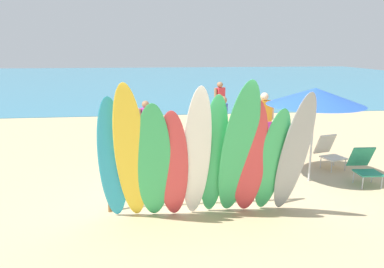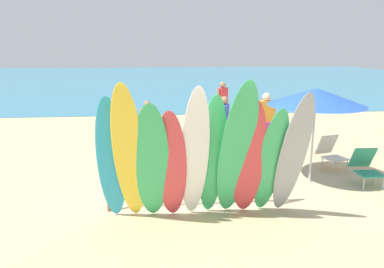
{
  "view_description": "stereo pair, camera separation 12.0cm",
  "coord_description": "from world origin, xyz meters",
  "px_view_note": "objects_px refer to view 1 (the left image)",
  "views": [
    {
      "loc": [
        -0.83,
        -6.21,
        2.92
      ],
      "look_at": [
        0.0,
        1.07,
        1.16
      ],
      "focal_mm": 33.65,
      "sensor_mm": 36.0,
      "label": 1
    },
    {
      "loc": [
        -0.71,
        -6.22,
        2.92
      ],
      "look_at": [
        0.0,
        1.07,
        1.16
      ],
      "focal_mm": 33.65,
      "sensor_mm": 36.0,
      "label": 2
    }
  ],
  "objects_px": {
    "surfboard_rack": "(199,177)",
    "surfboard_green_5": "(214,158)",
    "beachgoer_midbeach": "(222,121)",
    "beach_chair_striped": "(364,164)",
    "surfboard_teal_0": "(113,161)",
    "beach_umbrella": "(315,97)",
    "surfboard_green_2": "(153,164)",
    "surfboard_green_8": "(272,163)",
    "beach_chair_blue": "(278,144)",
    "surfboard_yellow_1": "(131,157)",
    "beach_chair_red": "(329,151)",
    "surfboard_red_3": "(173,167)",
    "beachgoer_photographing": "(146,123)",
    "beachgoer_strolling": "(264,117)",
    "surfboard_white_4": "(196,156)",
    "beachgoer_by_water": "(220,100)",
    "surfboard_green_6": "(238,152)",
    "surfboard_red_7": "(250,159)",
    "surfboard_grey_9": "(293,156)"
  },
  "relations": [
    {
      "from": "surfboard_teal_0",
      "to": "beachgoer_strolling",
      "type": "relative_size",
      "value": 1.39
    },
    {
      "from": "surfboard_rack",
      "to": "surfboard_white_4",
      "type": "bearing_deg",
      "value": -100.99
    },
    {
      "from": "surfboard_green_5",
      "to": "beach_chair_striped",
      "type": "relative_size",
      "value": 2.93
    },
    {
      "from": "beach_chair_blue",
      "to": "beach_umbrella",
      "type": "distance_m",
      "value": 2.22
    },
    {
      "from": "surfboard_red_3",
      "to": "beachgoer_by_water",
      "type": "distance_m",
      "value": 8.21
    },
    {
      "from": "beachgoer_midbeach",
      "to": "beach_chair_striped",
      "type": "bearing_deg",
      "value": 67.71
    },
    {
      "from": "surfboard_green_2",
      "to": "surfboard_white_4",
      "type": "xyz_separation_m",
      "value": [
        0.71,
        -0.0,
        0.12
      ]
    },
    {
      "from": "surfboard_teal_0",
      "to": "beach_chair_striped",
      "type": "distance_m",
      "value": 5.49
    },
    {
      "from": "surfboard_yellow_1",
      "to": "beach_chair_red",
      "type": "relative_size",
      "value": 3.23
    },
    {
      "from": "surfboard_red_7",
      "to": "beachgoer_by_water",
      "type": "bearing_deg",
      "value": 88.65
    },
    {
      "from": "surfboard_teal_0",
      "to": "surfboard_white_4",
      "type": "bearing_deg",
      "value": -5.93
    },
    {
      "from": "surfboard_rack",
      "to": "beach_chair_red",
      "type": "distance_m",
      "value": 4.05
    },
    {
      "from": "surfboard_red_7",
      "to": "beach_chair_blue",
      "type": "xyz_separation_m",
      "value": [
        1.71,
        3.31,
        -0.68
      ]
    },
    {
      "from": "surfboard_red_7",
      "to": "surfboard_green_8",
      "type": "xyz_separation_m",
      "value": [
        0.39,
        0.02,
        -0.08
      ]
    },
    {
      "from": "surfboard_red_7",
      "to": "beach_chair_striped",
      "type": "xyz_separation_m",
      "value": [
        3.0,
        1.43,
        -0.68
      ]
    },
    {
      "from": "surfboard_red_3",
      "to": "surfboard_white_4",
      "type": "height_order",
      "value": "surfboard_white_4"
    },
    {
      "from": "surfboard_red_3",
      "to": "beach_umbrella",
      "type": "distance_m",
      "value": 3.68
    },
    {
      "from": "surfboard_white_4",
      "to": "beach_umbrella",
      "type": "relative_size",
      "value": 1.21
    },
    {
      "from": "beachgoer_midbeach",
      "to": "surfboard_rack",
      "type": "bearing_deg",
      "value": 2.51
    },
    {
      "from": "surfboard_green_2",
      "to": "surfboard_grey_9",
      "type": "relative_size",
      "value": 0.93
    },
    {
      "from": "surfboard_green_6",
      "to": "surfboard_grey_9",
      "type": "bearing_deg",
      "value": -7.07
    },
    {
      "from": "beachgoer_by_water",
      "to": "beach_chair_blue",
      "type": "relative_size",
      "value": 1.96
    },
    {
      "from": "surfboard_green_2",
      "to": "surfboard_green_8",
      "type": "distance_m",
      "value": 2.01
    },
    {
      "from": "surfboard_rack",
      "to": "surfboard_green_5",
      "type": "height_order",
      "value": "surfboard_green_5"
    },
    {
      "from": "surfboard_green_6",
      "to": "beach_umbrella",
      "type": "xyz_separation_m",
      "value": [
        2.08,
        1.74,
        0.66
      ]
    },
    {
      "from": "surfboard_red_3",
      "to": "beachgoer_photographing",
      "type": "distance_m",
      "value": 4.48
    },
    {
      "from": "surfboard_green_5",
      "to": "surfboard_green_8",
      "type": "bearing_deg",
      "value": -4.21
    },
    {
      "from": "surfboard_red_7",
      "to": "beachgoer_strolling",
      "type": "bearing_deg",
      "value": 75.42
    },
    {
      "from": "surfboard_teal_0",
      "to": "beach_umbrella",
      "type": "distance_m",
      "value": 4.49
    },
    {
      "from": "surfboard_rack",
      "to": "surfboard_red_3",
      "type": "relative_size",
      "value": 1.59
    },
    {
      "from": "beachgoer_midbeach",
      "to": "beachgoer_by_water",
      "type": "bearing_deg",
      "value": -168.92
    },
    {
      "from": "beach_chair_striped",
      "to": "beach_chair_blue",
      "type": "bearing_deg",
      "value": 127.0
    },
    {
      "from": "beachgoer_photographing",
      "to": "beach_chair_striped",
      "type": "bearing_deg",
      "value": -76.51
    },
    {
      "from": "surfboard_green_5",
      "to": "surfboard_green_8",
      "type": "xyz_separation_m",
      "value": [
        0.99,
        -0.06,
        -0.11
      ]
    },
    {
      "from": "surfboard_teal_0",
      "to": "surfboard_green_2",
      "type": "distance_m",
      "value": 0.66
    },
    {
      "from": "surfboard_teal_0",
      "to": "beachgoer_midbeach",
      "type": "xyz_separation_m",
      "value": [
        2.58,
        3.87,
        -0.17
      ]
    },
    {
      "from": "surfboard_rack",
      "to": "surfboard_white_4",
      "type": "distance_m",
      "value": 0.88
    },
    {
      "from": "surfboard_rack",
      "to": "surfboard_green_6",
      "type": "xyz_separation_m",
      "value": [
        0.56,
        -0.66,
        0.65
      ]
    },
    {
      "from": "surfboard_yellow_1",
      "to": "surfboard_green_5",
      "type": "bearing_deg",
      "value": 10.9
    },
    {
      "from": "beachgoer_by_water",
      "to": "beach_chair_blue",
      "type": "distance_m",
      "value": 4.67
    },
    {
      "from": "surfboard_green_6",
      "to": "beachgoer_photographing",
      "type": "xyz_separation_m",
      "value": [
        -1.56,
        4.53,
        -0.39
      ]
    },
    {
      "from": "beachgoer_strolling",
      "to": "beach_chair_striped",
      "type": "distance_m",
      "value": 3.24
    },
    {
      "from": "surfboard_yellow_1",
      "to": "surfboard_grey_9",
      "type": "distance_m",
      "value": 2.68
    },
    {
      "from": "surfboard_yellow_1",
      "to": "beach_umbrella",
      "type": "relative_size",
      "value": 1.27
    },
    {
      "from": "surfboard_green_2",
      "to": "beachgoer_strolling",
      "type": "height_order",
      "value": "surfboard_green_2"
    },
    {
      "from": "beachgoer_midbeach",
      "to": "surfboard_teal_0",
      "type": "bearing_deg",
      "value": -12.99
    },
    {
      "from": "surfboard_red_7",
      "to": "beach_chair_striped",
      "type": "bearing_deg",
      "value": 31.31
    },
    {
      "from": "surfboard_white_4",
      "to": "beachgoer_by_water",
      "type": "bearing_deg",
      "value": 74.64
    },
    {
      "from": "surfboard_green_5",
      "to": "beachgoer_midbeach",
      "type": "height_order",
      "value": "surfboard_green_5"
    },
    {
      "from": "surfboard_green_5",
      "to": "beach_chair_blue",
      "type": "bearing_deg",
      "value": 53.55
    }
  ]
}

